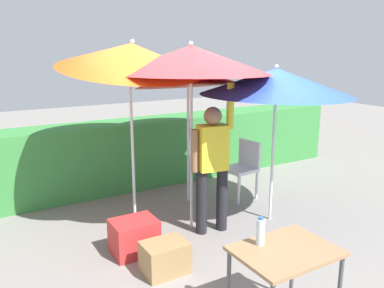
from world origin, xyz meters
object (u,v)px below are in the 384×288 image
object	(u,v)px
umbrella_orange	(276,82)
bottle_water	(260,232)
umbrella_yellow	(187,77)
person_vendor	(212,161)
cooler_box	(134,237)
crate_cardboard	(165,257)
umbrella_navy	(191,60)
umbrella_rainbow	(131,57)
folding_table	(285,259)
chair_plastic	(243,166)

from	to	relation	value
umbrella_orange	bottle_water	xyz separation A→B (m)	(-1.50, -1.55, -1.03)
umbrella_yellow	person_vendor	size ratio (longest dim) A/B	1.13
cooler_box	crate_cardboard	xyz separation A→B (m)	(0.12, -0.53, -0.03)
umbrella_orange	umbrella_navy	world-z (taller)	umbrella_navy
umbrella_rainbow	folding_table	bearing A→B (deg)	-83.36
umbrella_orange	person_vendor	distance (m)	1.29
umbrella_yellow	cooler_box	world-z (taller)	umbrella_yellow
cooler_box	umbrella_navy	bearing A→B (deg)	16.19
person_vendor	umbrella_yellow	bearing A→B (deg)	77.03
cooler_box	umbrella_orange	bearing A→B (deg)	-2.15
umbrella_navy	person_vendor	xyz separation A→B (m)	(0.16, -0.24, -1.21)
umbrella_rainbow	chair_plastic	size ratio (longest dim) A/B	2.80
umbrella_orange	folding_table	xyz separation A→B (m)	(-1.37, -1.71, -1.23)
umbrella_orange	cooler_box	xyz separation A→B (m)	(-1.95, 0.07, -1.67)
umbrella_orange	crate_cardboard	world-z (taller)	umbrella_orange
person_vendor	bottle_water	world-z (taller)	person_vendor
umbrella_orange	person_vendor	xyz separation A→B (m)	(-0.89, 0.10, -0.93)
chair_plastic	cooler_box	xyz separation A→B (m)	(-2.14, -0.78, -0.31)
umbrella_orange	cooler_box	bearing A→B (deg)	177.85
crate_cardboard	person_vendor	bearing A→B (deg)	30.60
umbrella_navy	cooler_box	distance (m)	2.16
umbrella_navy	umbrella_orange	bearing A→B (deg)	-17.69
umbrella_rainbow	person_vendor	bearing A→B (deg)	-38.35
umbrella_rainbow	folding_table	distance (m)	2.89
crate_cardboard	bottle_water	size ratio (longest dim) A/B	1.91
umbrella_navy	bottle_water	bearing A→B (deg)	-103.48
umbrella_yellow	folding_table	distance (m)	3.20
umbrella_orange	bottle_water	size ratio (longest dim) A/B	8.67
umbrella_yellow	chair_plastic	xyz separation A→B (m)	(0.83, -0.29, -1.37)
umbrella_orange	bottle_water	world-z (taller)	umbrella_orange
umbrella_orange	chair_plastic	xyz separation A→B (m)	(0.19, 0.85, -1.35)
umbrella_rainbow	umbrella_navy	bearing A→B (deg)	-31.55
person_vendor	cooler_box	bearing A→B (deg)	-178.66
umbrella_orange	crate_cardboard	size ratio (longest dim) A/B	4.53
umbrella_navy	cooler_box	xyz separation A→B (m)	(-0.90, -0.26, -1.94)
chair_plastic	crate_cardboard	size ratio (longest dim) A/B	1.94
umbrella_navy	chair_plastic	size ratio (longest dim) A/B	2.65
cooler_box	bottle_water	world-z (taller)	bottle_water
umbrella_rainbow	chair_plastic	world-z (taller)	umbrella_rainbow
umbrella_rainbow	folding_table	xyz separation A→B (m)	(0.28, -2.42, -1.54)
bottle_water	cooler_box	bearing A→B (deg)	105.47
umbrella_orange	person_vendor	bearing A→B (deg)	173.69
umbrella_navy	folding_table	distance (m)	2.56
umbrella_rainbow	chair_plastic	xyz separation A→B (m)	(1.84, 0.15, -1.67)
chair_plastic	person_vendor	bearing A→B (deg)	-144.79
umbrella_orange	chair_plastic	world-z (taller)	umbrella_orange
bottle_water	person_vendor	bearing A→B (deg)	69.54
chair_plastic	folding_table	distance (m)	3.01
umbrella_navy	crate_cardboard	distance (m)	2.27
umbrella_yellow	cooler_box	xyz separation A→B (m)	(-1.31, -1.08, -1.68)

